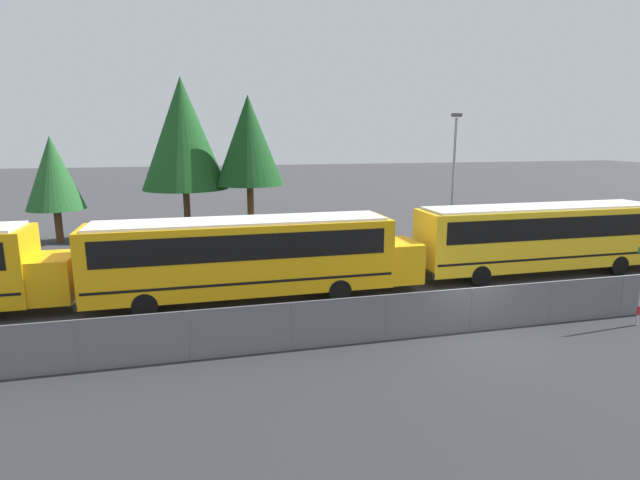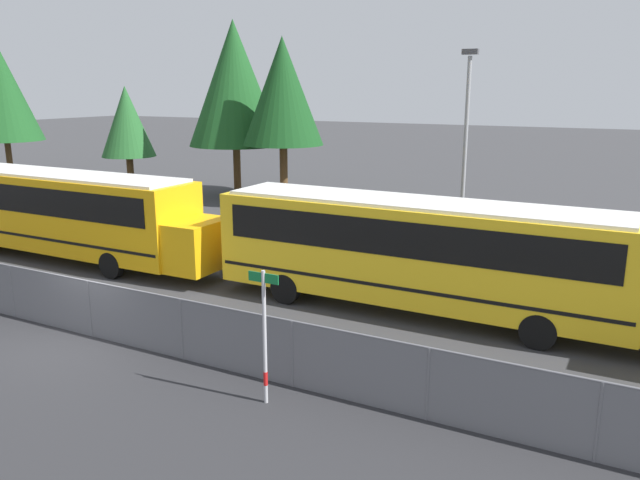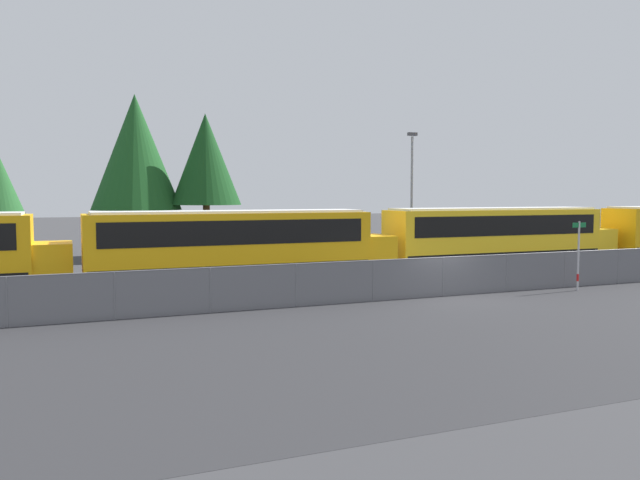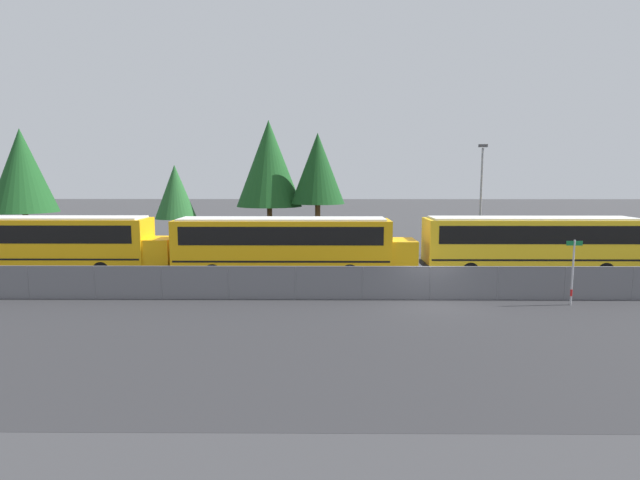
% 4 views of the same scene
% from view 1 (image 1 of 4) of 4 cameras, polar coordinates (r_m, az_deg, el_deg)
% --- Properties ---
extents(ground_plane, '(200.00, 200.00, 0.00)m').
position_cam_1_polar(ground_plane, '(18.00, 16.76, -9.99)').
color(ground_plane, '#38383A').
extents(road_strip, '(101.62, 12.00, 0.01)m').
position_cam_1_polar(road_strip, '(13.74, 30.19, -18.29)').
color(road_strip, '#2B2B2D').
rests_on(road_strip, ground_plane).
extents(fence, '(67.69, 0.07, 1.56)m').
position_cam_1_polar(fence, '(17.72, 16.92, -7.59)').
color(fence, '#9EA0A5').
rests_on(fence, ground_plane).
extents(school_bus_1, '(13.47, 2.45, 3.33)m').
position_cam_1_polar(school_bus_1, '(20.05, -7.98, -1.48)').
color(school_bus_1, '#EDA80F').
rests_on(school_bus_1, ground_plane).
extents(school_bus_2, '(13.47, 2.45, 3.33)m').
position_cam_1_polar(school_bus_2, '(26.03, 24.28, 0.64)').
color(school_bus_2, yellow).
rests_on(school_bus_2, ground_plane).
extents(light_pole, '(0.60, 0.24, 7.83)m').
position_cam_1_polar(light_pole, '(31.31, 15.02, 7.33)').
color(light_pole, gray).
rests_on(light_pole, ground_plane).
extents(tree_0, '(4.43, 4.43, 9.12)m').
position_cam_1_polar(tree_0, '(33.30, -8.15, 11.16)').
color(tree_0, '#51381E').
rests_on(tree_0, ground_plane).
extents(tree_2, '(5.57, 5.57, 10.29)m').
position_cam_1_polar(tree_2, '(34.51, -15.40, 11.61)').
color(tree_2, '#51381E').
rests_on(tree_2, ground_plane).
extents(tree_3, '(3.43, 3.43, 6.55)m').
position_cam_1_polar(tree_3, '(34.60, -28.20, 6.73)').
color(tree_3, '#51381E').
rests_on(tree_3, ground_plane).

